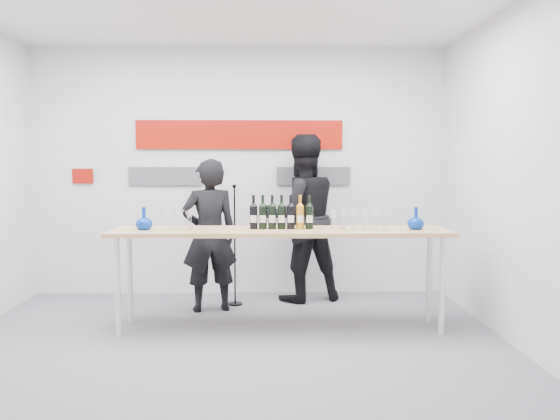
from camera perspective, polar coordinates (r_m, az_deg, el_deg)
The scene contains 12 objects.
ground at distance 4.97m, azimuth -5.30°, elevation -13.96°, with size 5.00×5.00×0.00m, color slate.
back_wall at distance 6.70m, azimuth -4.22°, elevation 3.99°, with size 5.00×0.04×3.00m, color silver.
signage at distance 6.68m, azimuth -4.73°, elevation 6.61°, with size 3.38×0.02×0.79m.
tasting_table at distance 5.26m, azimuth 0.03°, elevation -2.82°, with size 3.25×0.69×0.97m.
wine_bottles at distance 5.26m, azimuth 0.15°, elevation -0.20°, with size 0.62×0.08×0.33m.
decanter_left at distance 5.37m, azimuth -14.03°, elevation -0.86°, with size 0.16×0.16×0.21m, color #082E94, non-canonical shape.
decanter_right at distance 5.40m, azimuth 14.01°, elevation -0.83°, with size 0.16×0.16×0.21m, color #082E94, non-canonical shape.
glasses_left at distance 5.31m, azimuth -10.47°, elevation -1.02°, with size 0.27×0.23×0.18m.
glasses_right at distance 5.29m, azimuth 8.08°, elevation -1.02°, with size 0.56×0.23×0.18m.
presenter_left at distance 5.96m, azimuth -7.39°, elevation -2.65°, with size 0.60×0.40×1.65m, color black.
presenter_right at distance 6.36m, azimuth 2.26°, elevation -0.84°, with size 0.94×0.73×1.94m, color black.
mic_stand at distance 6.23m, azimuth -4.73°, elevation -6.10°, with size 0.16×0.16×1.37m.
Camera 1 is at (0.34, -4.69, 1.61)m, focal length 35.00 mm.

